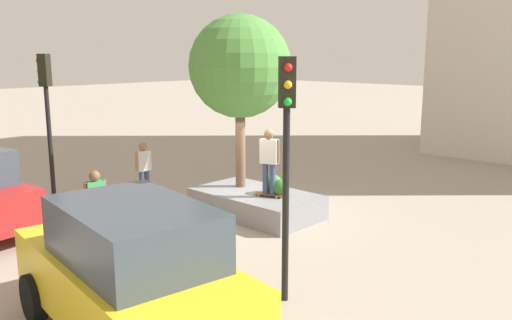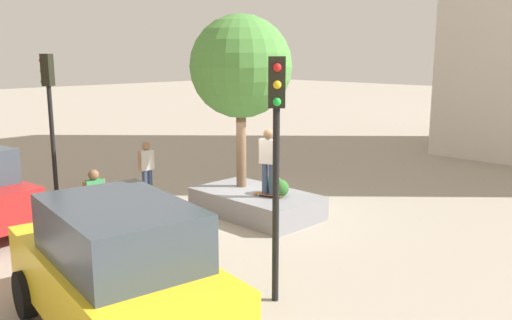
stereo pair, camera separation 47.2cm
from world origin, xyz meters
name	(u,v)px [view 1 (the left image)]	position (x,y,z in m)	size (l,w,h in m)	color
ground_plane	(249,214)	(0.00, 0.00, 0.00)	(120.00, 120.00, 0.00)	#9E9384
planter_ledge	(256,203)	(-0.20, -0.09, 0.32)	(3.47, 2.01, 0.64)	gray
plaza_tree	(240,67)	(0.57, -0.27, 4.01)	(2.83, 2.83, 4.80)	brown
boxwood_shrub	(281,188)	(-0.98, -0.21, 0.87)	(0.46, 0.46, 0.46)	#2D6628
hedge_clump	(273,184)	(-0.62, -0.30, 0.90)	(0.52, 0.52, 0.52)	#3D7A33
skateboard	(269,195)	(-0.77, 0.03, 0.70)	(0.83, 0.45, 0.07)	brown
skateboarder	(269,157)	(-0.77, 0.03, 1.72)	(0.56, 0.35, 1.75)	navy
taxi_cab	(130,272)	(-3.30, 6.04, 1.13)	(5.02, 2.79, 2.22)	gold
traffic_light_corner	(47,106)	(3.93, 3.68, 2.99)	(0.37, 0.37, 4.37)	black
traffic_light_median	(286,138)	(-4.14, 3.39, 2.96)	(0.37, 0.37, 4.33)	black
pedestrian_crossing	(96,199)	(1.31, 3.90, 0.96)	(0.26, 0.56, 1.66)	navy
bystander_watching	(144,165)	(3.69, 0.84, 0.99)	(0.26, 0.58, 1.71)	navy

